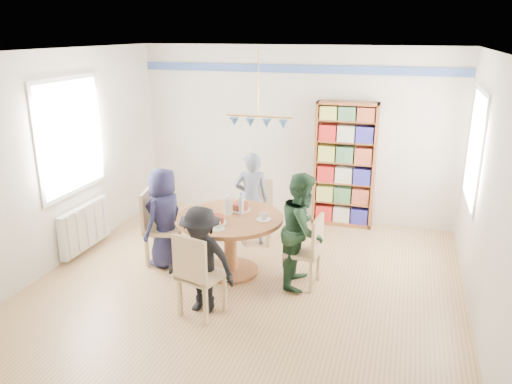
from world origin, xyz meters
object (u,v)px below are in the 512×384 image
at_px(person_right, 303,230).
at_px(person_far, 252,199).
at_px(chair_right, 309,248).
at_px(person_left, 164,217).
at_px(chair_left, 156,223).
at_px(radiator, 85,227).
at_px(person_near, 201,260).
at_px(chair_far, 258,208).
at_px(chair_near, 197,272).
at_px(dining_table, 230,231).
at_px(bookshelf, 345,166).

bearing_deg(person_right, person_far, 43.32).
xyz_separation_m(chair_right, person_left, (-1.88, 0.03, 0.16)).
xyz_separation_m(chair_left, chair_right, (2.00, -0.04, -0.06)).
relative_size(radiator, person_left, 0.78).
height_order(person_left, person_near, person_left).
bearing_deg(chair_right, person_far, 135.83).
relative_size(chair_left, person_near, 0.82).
height_order(chair_left, person_near, person_near).
relative_size(chair_far, person_far, 0.67).
distance_m(chair_left, person_right, 1.92).
relative_size(chair_right, chair_near, 0.92).
height_order(chair_left, chair_far, chair_left).
height_order(chair_left, chair_near, chair_left).
relative_size(dining_table, person_near, 1.09).
height_order(chair_right, chair_near, chair_near).
bearing_deg(chair_left, chair_right, -1.21).
height_order(person_far, bookshelf, bookshelf).
bearing_deg(person_left, person_far, 149.02).
xyz_separation_m(radiator, chair_far, (2.16, 1.04, 0.14)).
distance_m(chair_far, person_far, 0.22).
height_order(person_left, bookshelf, bookshelf).
bearing_deg(bookshelf, chair_far, -137.19).
distance_m(person_left, person_near, 1.29).
xyz_separation_m(radiator, chair_left, (1.11, -0.03, 0.19)).
relative_size(chair_left, person_right, 0.71).
height_order(dining_table, chair_left, chair_left).
bearing_deg(chair_near, person_right, 49.67).
distance_m(person_right, bookshelf, 2.11).
height_order(chair_right, person_left, person_left).
xyz_separation_m(chair_left, person_far, (0.99, 0.94, 0.13)).
relative_size(dining_table, chair_right, 1.49).
bearing_deg(person_near, person_right, 50.86).
bearing_deg(radiator, person_far, 23.47).
height_order(radiator, person_far, person_far).
distance_m(person_left, person_far, 1.29).
height_order(chair_near, person_far, person_far).
distance_m(dining_table, chair_left, 1.01).
xyz_separation_m(chair_far, chair_near, (-0.02, -2.13, 0.03)).
xyz_separation_m(chair_right, person_right, (-0.08, 0.03, 0.21)).
xyz_separation_m(chair_left, person_left, (0.13, -0.01, 0.10)).
relative_size(person_left, person_right, 0.94).
bearing_deg(person_left, person_right, 101.24).
height_order(person_right, person_far, person_right).
distance_m(person_right, person_near, 1.29).
bearing_deg(chair_near, person_left, 130.56).
distance_m(person_near, bookshelf, 3.21).
xyz_separation_m(person_left, person_right, (1.79, -0.00, 0.04)).
bearing_deg(person_near, person_far, 96.09).
bearing_deg(person_far, person_near, 72.70).
xyz_separation_m(dining_table, person_right, (0.91, -0.02, 0.13)).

